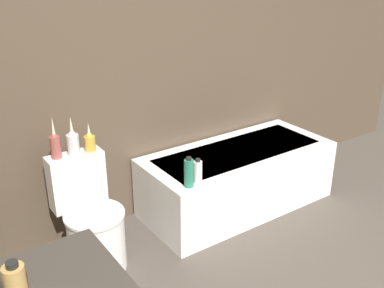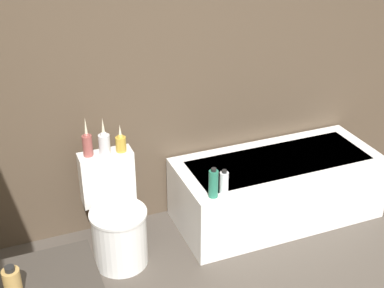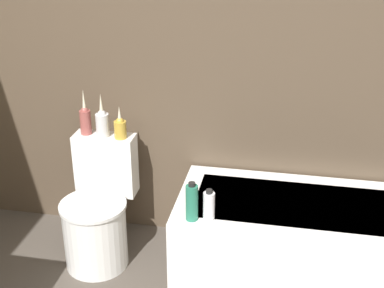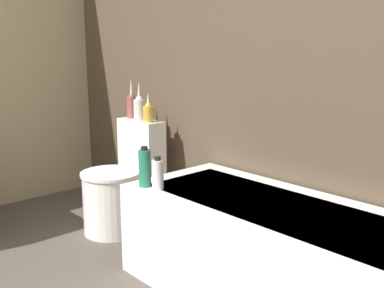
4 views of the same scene
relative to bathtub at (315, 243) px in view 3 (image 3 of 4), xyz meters
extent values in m
cube|color=brown|center=(-0.74, 0.39, 1.05)|extent=(6.40, 0.06, 2.60)
cube|color=white|center=(0.00, 0.00, 0.00)|extent=(1.56, 0.69, 0.50)
cube|color=#B7BCC6|center=(0.00, 0.00, 0.24)|extent=(1.36, 0.49, 0.01)
cylinder|color=white|center=(-1.28, -0.09, -0.05)|extent=(0.37, 0.37, 0.40)
cylinder|color=white|center=(-1.28, -0.09, 0.15)|extent=(0.39, 0.39, 0.02)
cube|color=white|center=(-1.28, 0.17, 0.29)|extent=(0.37, 0.15, 0.38)
cylinder|color=#994C47|center=(-1.39, 0.17, 0.56)|extent=(0.07, 0.07, 0.15)
sphere|color=#994C47|center=(-1.39, 0.17, 0.63)|extent=(0.04, 0.04, 0.04)
cone|color=beige|center=(-1.39, 0.17, 0.70)|extent=(0.02, 0.02, 0.13)
cylinder|color=silver|center=(-1.28, 0.16, 0.55)|extent=(0.08, 0.08, 0.14)
sphere|color=silver|center=(-1.28, 0.16, 0.62)|extent=(0.05, 0.05, 0.05)
cone|color=beige|center=(-1.28, 0.16, 0.69)|extent=(0.03, 0.03, 0.13)
cylinder|color=gold|center=(-1.17, 0.15, 0.54)|extent=(0.07, 0.07, 0.10)
sphere|color=gold|center=(-1.17, 0.15, 0.59)|extent=(0.05, 0.05, 0.05)
cone|color=beige|center=(-1.17, 0.15, 0.64)|extent=(0.03, 0.03, 0.09)
cylinder|color=#267259|center=(-0.66, -0.26, 0.34)|extent=(0.06, 0.06, 0.20)
cylinder|color=black|center=(-0.66, -0.26, 0.45)|extent=(0.04, 0.04, 0.02)
cylinder|color=silver|center=(-0.57, -0.24, 0.32)|extent=(0.06, 0.06, 0.15)
cylinder|color=black|center=(-0.57, -0.24, 0.41)|extent=(0.03, 0.03, 0.02)
camera|label=1|loc=(-2.16, -2.46, 1.70)|focal=42.00mm
camera|label=2|loc=(-1.91, -2.99, 2.23)|focal=50.00mm
camera|label=3|loc=(-0.21, -2.59, 1.77)|focal=50.00mm
camera|label=4|loc=(1.19, -1.62, 0.96)|focal=42.00mm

